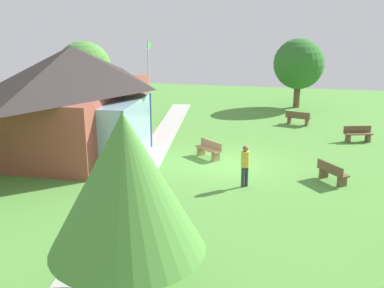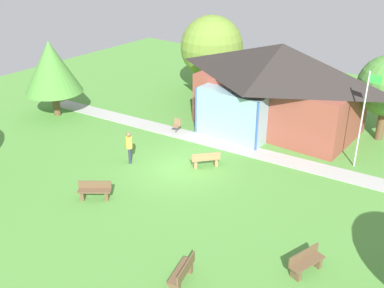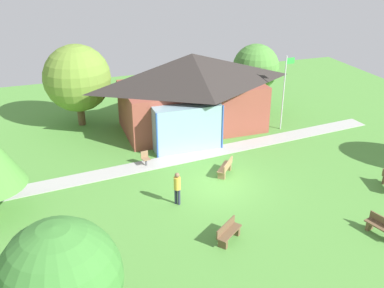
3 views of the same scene
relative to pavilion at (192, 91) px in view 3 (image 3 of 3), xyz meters
The scene contains 12 objects.
ground_plane 8.38m from the pavilion, 98.74° to the right, with size 44.00×44.00×0.00m, color #54933D.
pavilion is the anchor object (origin of this frame).
footpath 5.02m from the pavilion, 106.51° to the right, with size 25.84×1.30×0.03m, color #ADADA8.
flagpole 6.14m from the pavilion, 19.52° to the right, with size 0.64×0.08×5.09m.
bench_front_center 12.82m from the pavilion, 101.77° to the right, with size 1.46×1.26×0.84m.
bench_front_right 14.93m from the pavilion, 74.36° to the right, with size 0.82×1.56×0.84m.
bench_rear_near_path 7.19m from the pavilion, 92.98° to the right, with size 1.31×1.43×0.84m.
patio_chair_west 6.50m from the pavilion, 135.01° to the right, with size 0.51×0.51×0.86m.
visitor_strolling_lawn 9.75m from the pavilion, 113.21° to the right, with size 0.34×0.34×1.74m.
tree_lawn_corner 18.94m from the pavilion, 120.28° to the right, with size 3.57×3.57×5.04m.
tree_behind_pavilion_left 7.80m from the pavilion, 155.41° to the left, with size 4.54×4.54×5.64m.
tree_behind_pavilion_right 6.12m from the pavilion, 20.07° to the left, with size 3.42×3.42×4.98m.
Camera 3 is at (-8.04, -19.02, 12.06)m, focal length 41.82 mm.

